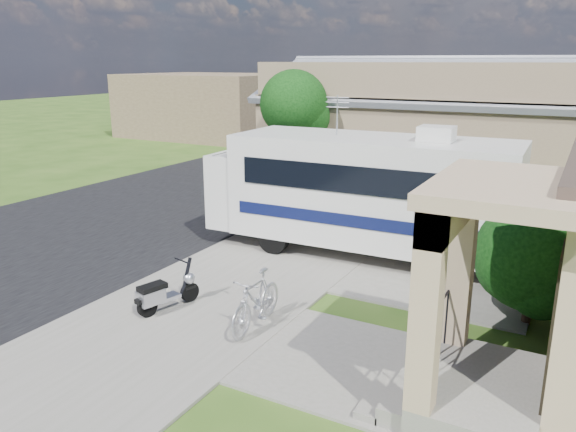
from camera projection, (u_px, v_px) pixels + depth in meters
The scene contains 18 objects.
ground at pixel (251, 310), 11.30m from camera, with size 120.00×120.00×0.00m, color #264713.
street_slab at pixel (226, 182), 23.21m from camera, with size 9.00×80.00×0.02m, color black.
sidewalk_slab at pixel (375, 199), 20.21m from camera, with size 4.00×80.00×0.06m, color slate.
driveway_slab at pixel (393, 255), 14.41m from camera, with size 7.00×6.00×0.05m, color slate.
walk_slab at pixel (375, 370), 9.06m from camera, with size 4.00×3.00×0.05m, color slate.
warehouse at pixel (435, 134), 22.59m from camera, with size 12.50×8.40×5.04m.
distant_bldg_far at pixel (210, 105), 37.20m from camera, with size 10.00×8.00×4.00m, color brown.
distant_bldg_near at pixel (316, 101), 46.55m from camera, with size 8.00×7.00×3.20m, color #7E644E.
street_tree_a at pixel (297, 108), 19.79m from camera, with size 2.44×2.40×4.58m.
street_tree_b at pixel (389, 91), 28.21m from camera, with size 2.44×2.40×4.73m.
street_tree_c at pixel (434, 89), 35.91m from camera, with size 2.44×2.40×4.42m.
motorhome at pixel (361, 189), 14.19m from camera, with size 7.84×2.73×3.98m.
shrub at pixel (539, 250), 10.37m from camera, with size 2.34×2.24×2.88m.
scooter at pixel (164, 293), 11.08m from camera, with size 0.67×1.42×0.95m.
bicycle at pixel (256, 304), 10.35m from camera, with size 0.50×1.76×1.06m, color #B4B4BC.
pickup_truck at pixel (299, 156), 24.88m from camera, with size 2.57×5.58×1.55m, color silver.
van at pixel (339, 136), 30.96m from camera, with size 2.38×5.86×1.70m, color silver.
garden_hose at pixel (439, 358), 9.30m from camera, with size 0.41×0.41×0.18m, color #125D25.
Camera 1 is at (5.62, -8.75, 4.86)m, focal length 35.00 mm.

